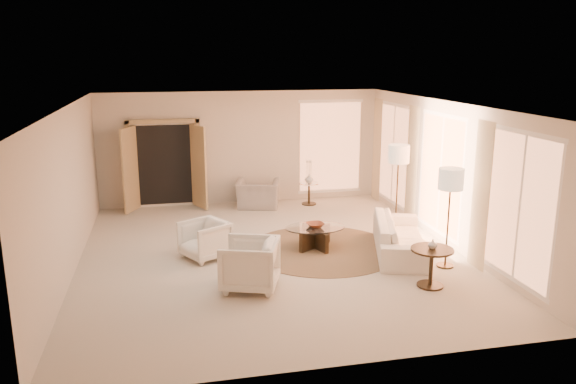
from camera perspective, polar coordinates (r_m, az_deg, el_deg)
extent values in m
cube|color=beige|center=(10.64, -1.65, -6.43)|extent=(7.00, 8.00, 0.02)
cube|color=white|center=(10.02, -1.77, 8.83)|extent=(7.00, 8.00, 0.02)
cube|color=beige|center=(14.11, -4.73, 4.51)|extent=(7.00, 0.04, 2.80)
cube|color=beige|center=(6.50, 4.89, -6.66)|extent=(7.00, 0.04, 2.80)
cube|color=beige|center=(10.20, -21.40, 0.00)|extent=(0.04, 8.00, 2.80)
cube|color=beige|center=(11.39, 15.87, 1.79)|extent=(0.04, 8.00, 2.80)
cube|color=tan|center=(13.94, -12.41, 2.78)|extent=(1.80, 0.12, 2.16)
cube|color=tan|center=(13.71, -15.74, 2.19)|extent=(0.35, 0.66, 2.00)
cube|color=tan|center=(13.71, -9.05, 2.53)|extent=(0.35, 0.66, 2.00)
cylinder|color=#3E2C1B|center=(10.93, 3.51, -5.80)|extent=(3.91, 3.91, 0.01)
imported|color=white|center=(10.83, 11.33, -4.42)|extent=(1.53, 2.42, 0.66)
imported|color=white|center=(10.46, -8.47, -4.64)|extent=(0.98, 1.00, 0.77)
imported|color=white|center=(9.05, -3.93, -7.10)|extent=(1.04, 1.08, 0.89)
imported|color=gray|center=(13.76, -3.07, 0.25)|extent=(1.16, 0.90, 0.90)
cube|color=black|center=(10.94, 2.76, -4.73)|extent=(0.32, 0.85, 0.39)
cube|color=black|center=(10.94, 2.76, -4.73)|extent=(0.75, 0.58, 0.39)
cylinder|color=white|center=(10.87, 2.77, -3.62)|extent=(1.47, 1.47, 0.02)
cylinder|color=black|center=(9.53, 14.22, -9.17)|extent=(0.43, 0.43, 0.03)
cylinder|color=black|center=(9.42, 14.33, -7.49)|extent=(0.06, 0.06, 0.61)
cylinder|color=black|center=(9.31, 14.45, -5.69)|extent=(0.68, 0.68, 0.03)
cylinder|color=#2E2519|center=(14.13, 2.14, -1.20)|extent=(0.37, 0.37, 0.03)
cylinder|color=#2E2519|center=(14.06, 2.15, -0.19)|extent=(0.05, 0.05, 0.52)
cylinder|color=white|center=(14.00, 2.15, 0.88)|extent=(0.48, 0.48, 0.03)
cylinder|color=#2E2519|center=(12.34, 10.84, -3.66)|extent=(0.31, 0.31, 0.03)
cylinder|color=#2E2519|center=(12.14, 11.00, -0.22)|extent=(0.03, 0.03, 1.56)
cylinder|color=beige|center=(11.96, 11.19, 3.83)|extent=(0.45, 0.45, 0.38)
cylinder|color=#2E2519|center=(10.44, 15.65, -7.20)|extent=(0.30, 0.30, 0.03)
cylinder|color=#2E2519|center=(10.21, 15.92, -3.33)|extent=(0.03, 0.03, 1.51)
cylinder|color=beige|center=(10.00, 16.23, 1.28)|extent=(0.43, 0.43, 0.37)
imported|color=brown|center=(10.86, 2.78, -3.36)|extent=(0.38, 0.38, 0.08)
imported|color=silver|center=(9.29, 14.48, -5.17)|extent=(0.16, 0.16, 0.16)
imported|color=silver|center=(13.97, 2.16, 1.37)|extent=(0.28, 0.28, 0.23)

